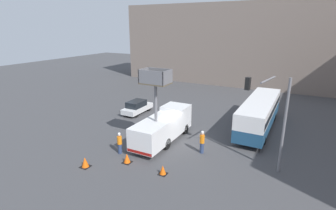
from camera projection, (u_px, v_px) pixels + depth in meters
The scene contains 11 objects.
ground_plane at pixel (177, 142), 23.20m from camera, with size 120.00×120.00×0.00m, color #424244.
building_backdrop_far at pixel (250, 44), 45.45m from camera, with size 44.00×10.00×13.54m.
utility_truck at pixel (163, 125), 22.93m from camera, with size 2.30×7.38×6.61m.
city_bus at pixel (259, 112), 25.69m from camera, with size 2.51×11.11×3.00m.
traffic_light_pole at pixel (272, 109), 17.77m from camera, with size 2.99×2.74×6.72m.
road_worker_near_truck at pixel (120, 143), 20.88m from camera, with size 0.38×0.38×1.80m.
road_worker_directing at pixel (202, 142), 20.93m from camera, with size 0.38×0.38×1.92m.
traffic_cone_near_truck at pixel (163, 170), 18.08m from camera, with size 0.58×0.58×0.67m.
traffic_cone_mid_road at pixel (85, 162), 19.00m from camera, with size 0.67×0.67×0.77m.
traffic_cone_far_side at pixel (127, 158), 19.61m from camera, with size 0.64×0.64×0.74m.
parked_car_curbside at pixel (137, 107), 30.64m from camera, with size 1.70×4.23×1.53m.
Camera 1 is at (9.32, -19.12, 9.87)m, focal length 28.00 mm.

